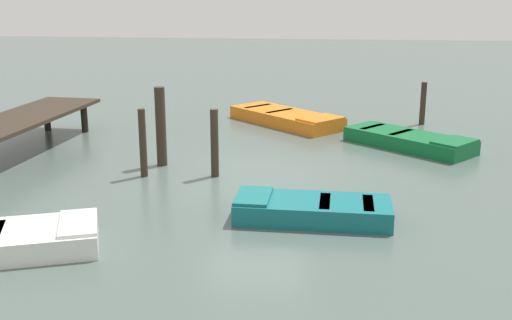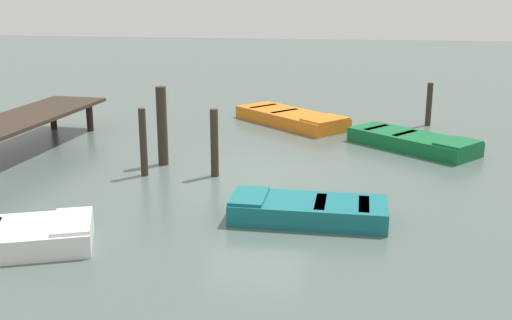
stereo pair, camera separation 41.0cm
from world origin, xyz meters
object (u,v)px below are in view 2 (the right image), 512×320
object	(u,v)px
rowboat_green	(413,141)
rowboat_teal	(307,210)
mooring_piling_near_right	(214,143)
mooring_piling_far_right	(162,126)
mooring_piling_mid_right	(143,142)
rowboat_white	(7,237)
dock_segment	(23,120)
mooring_piling_far_left	(429,104)
rowboat_orange	(291,118)

from	to	relation	value
rowboat_green	rowboat_teal	bearing A→B (deg)	-72.73
mooring_piling_near_right	mooring_piling_far_right	world-z (taller)	mooring_piling_far_right
rowboat_green	mooring_piling_mid_right	size ratio (longest dim) A/B	2.21
mooring_piling_mid_right	rowboat_teal	bearing A→B (deg)	-121.02
rowboat_white	rowboat_green	world-z (taller)	same
mooring_piling_near_right	mooring_piling_far_right	bearing A→B (deg)	61.89
dock_segment	mooring_piling_far_left	bearing A→B (deg)	-62.27
mooring_piling_far_left	rowboat_teal	bearing A→B (deg)	159.98
dock_segment	mooring_piling_far_right	bearing A→B (deg)	-97.06
rowboat_orange	mooring_piling_far_left	world-z (taller)	mooring_piling_far_left
rowboat_white	rowboat_orange	world-z (taller)	same
mooring_piling_far_right	dock_segment	bearing A→B (deg)	78.27
mooring_piling_far_left	mooring_piling_far_right	bearing A→B (deg)	128.43
mooring_piling_mid_right	mooring_piling_far_right	xyz separation A→B (m)	(0.99, -0.18, 0.18)
mooring_piling_mid_right	mooring_piling_far_left	size ratio (longest dim) A/B	1.18
mooring_piling_far_right	mooring_piling_far_left	bearing A→B (deg)	-51.57
rowboat_teal	mooring_piling_far_left	distance (m)	9.76
rowboat_white	rowboat_teal	bearing A→B (deg)	2.64
dock_segment	mooring_piling_far_right	xyz separation A→B (m)	(-0.87, -4.19, 0.15)
rowboat_white	mooring_piling_far_left	world-z (taller)	mooring_piling_far_left
dock_segment	mooring_piling_near_right	world-z (taller)	mooring_piling_near_right
rowboat_teal	mooring_piling_far_left	size ratio (longest dim) A/B	2.18
mooring_piling_mid_right	rowboat_orange	bearing A→B (deg)	-25.48
rowboat_teal	dock_segment	bearing A→B (deg)	-26.80
mooring_piling_mid_right	mooring_piling_far_right	bearing A→B (deg)	-10.09
rowboat_orange	mooring_piling_near_right	xyz separation A→B (m)	(-6.06, 1.30, 0.60)
rowboat_teal	mooring_piling_far_right	bearing A→B (deg)	-40.23
rowboat_green	mooring_piling_mid_right	xyz separation A→B (m)	(-3.53, 6.63, 0.60)
rowboat_white	mooring_piling_far_left	bearing A→B (deg)	33.14
rowboat_orange	mooring_piling_far_left	xyz separation A→B (m)	(0.47, -4.42, 0.48)
dock_segment	mooring_piling_far_left	xyz separation A→B (m)	(4.86, -11.41, -0.15)
mooring_piling_near_right	mooring_piling_far_right	xyz separation A→B (m)	(0.80, 1.51, 0.18)
rowboat_teal	mooring_piling_far_right	distance (m)	5.24
mooring_piling_far_left	rowboat_white	bearing A→B (deg)	143.44
dock_segment	rowboat_orange	xyz separation A→B (m)	(4.39, -6.99, -0.63)
mooring_piling_far_left	mooring_piling_far_right	world-z (taller)	mooring_piling_far_right
mooring_piling_near_right	dock_segment	bearing A→B (deg)	73.62
rowboat_orange	rowboat_green	bearing A→B (deg)	6.44
rowboat_green	rowboat_orange	bearing A→B (deg)	-176.15
rowboat_orange	mooring_piling_far_right	size ratio (longest dim) A/B	1.99
rowboat_teal	rowboat_white	bearing A→B (deg)	24.21
mooring_piling_far_left	mooring_piling_near_right	size ratio (longest dim) A/B	0.85
dock_segment	rowboat_orange	size ratio (longest dim) A/B	1.65
dock_segment	mooring_piling_mid_right	bearing A→B (deg)	-110.24
rowboat_teal	mooring_piling_far_left	xyz separation A→B (m)	(9.16, -3.34, 0.48)
mooring_piling_mid_right	mooring_piling_far_right	distance (m)	1.03
mooring_piling_mid_right	rowboat_green	bearing A→B (deg)	-61.95
dock_segment	rowboat_white	size ratio (longest dim) A/B	2.04
rowboat_teal	mooring_piling_far_left	bearing A→B (deg)	-108.74
rowboat_orange	mooring_piling_far_right	world-z (taller)	mooring_piling_far_right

